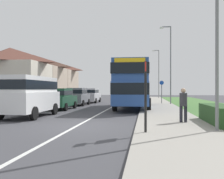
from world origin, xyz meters
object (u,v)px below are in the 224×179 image
Objects in this scene: parked_van_white at (30,93)px; street_lamp_near at (214,19)px; double_decker_bus at (133,83)px; parked_car_grey at (77,96)px; bus_stop_sign at (146,92)px; parked_car_dark_green at (60,98)px; pedestrian_at_stop at (183,103)px; street_lamp_far at (158,71)px; street_lamp_mid at (170,60)px; parked_car_silver at (91,95)px; cycle_route_sign at (162,91)px.

street_lamp_near reaches higher than parked_van_white.
double_decker_bus reaches higher than parked_car_grey.
parked_car_dark_green is at bearing 122.53° from bus_stop_sign.
parked_van_white is 0.68× the size of street_lamp_near.
street_lamp_near is (0.76, -2.25, 3.20)m from pedestrian_at_stop.
parked_van_white is at bearing 153.83° from street_lamp_near.
bus_stop_sign is 36.19m from street_lamp_far.
parked_van_white is at bearing -127.36° from double_decker_bus.
parked_car_dark_green is at bearing -142.51° from street_lamp_mid.
parked_car_grey reaches higher than parked_car_silver.
parked_car_silver is at bearing 87.82° from parked_car_grey.
street_lamp_far is (2.22, 35.98, 3.22)m from bus_stop_sign.
street_lamp_far is (0.51, 33.05, 3.79)m from pedestrian_at_stop.
cycle_route_sign is at bearing 89.99° from pedestrian_at_stop.
parked_car_silver is at bearing -120.56° from street_lamp_far.
parked_car_silver is 1.72× the size of cycle_route_sign.
street_lamp_near is at bearing -58.78° from parked_car_grey.
parked_car_silver is (0.20, 5.32, -0.01)m from parked_car_grey.
street_lamp_far reaches higher than cycle_route_sign.
parked_van_white is at bearing -89.62° from parked_car_dark_green.
street_lamp_far reaches higher than street_lamp_mid.
double_decker_bus is at bearing -115.16° from cycle_route_sign.
bus_stop_sign reaches higher than parked_car_grey.
parked_van_white is 15.80m from street_lamp_mid.
parked_car_grey is at bearing 113.01° from bus_stop_sign.
parked_car_grey is at bearing 90.10° from parked_van_white.
parked_car_dark_green is 2.41× the size of pedestrian_at_stop.
street_lamp_near reaches higher than parked_car_silver.
street_lamp_far reaches higher than pedestrian_at_stop.
double_decker_bus is 2.59× the size of parked_car_dark_green.
street_lamp_near reaches higher than bus_stop_sign.
bus_stop_sign is at bearing -97.95° from street_lamp_mid.
street_lamp_near reaches higher than parked_car_grey.
double_decker_bus is at bearing 19.94° from parked_car_dark_green.
parked_car_grey reaches higher than pedestrian_at_stop.
double_decker_bus is 1.29× the size of street_lamp_mid.
double_decker_bus is 10.21m from parked_car_silver.
parked_van_white is at bearing -126.37° from street_lamp_mid.
cycle_route_sign is (8.44, 2.59, 0.48)m from parked_car_grey.
parked_car_grey is 2.36× the size of pedestrian_at_stop.
parked_car_dark_green is (-0.04, 5.39, -0.47)m from parked_van_white.
parked_van_white is at bearing 164.97° from pedestrian_at_stop.
cycle_route_sign is (1.71, 18.44, -0.11)m from bus_stop_sign.
street_lamp_mid is at bearing 55.16° from double_decker_bus.
parked_car_silver is 22.16m from bus_stop_sign.
double_decker_bus is at bearing -97.87° from street_lamp_far.
street_lamp_near is 35.31m from street_lamp_far.
parked_car_silver is at bearing 89.34° from parked_van_white.
double_decker_bus is 2.65× the size of parked_car_grey.
double_decker_bus is at bearing -29.07° from parked_car_grey.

